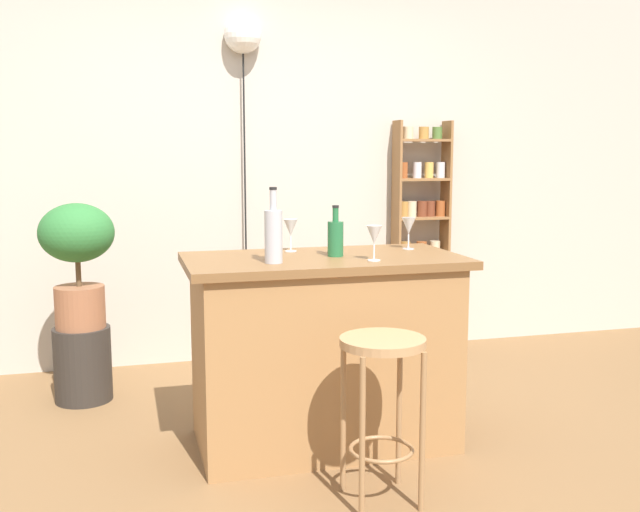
% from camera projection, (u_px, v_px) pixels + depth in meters
% --- Properties ---
extents(ground, '(12.00, 12.00, 0.00)m').
position_uv_depth(ground, '(341.00, 467.00, 3.37)').
color(ground, brown).
extents(back_wall, '(6.40, 0.10, 2.80)m').
position_uv_depth(back_wall, '(259.00, 156.00, 5.02)').
color(back_wall, '#BCB2A3').
rests_on(back_wall, ground).
extents(kitchen_counter, '(1.33, 0.70, 0.93)m').
position_uv_depth(kitchen_counter, '(324.00, 350.00, 3.58)').
color(kitchen_counter, '#9E7042').
rests_on(kitchen_counter, ground).
extents(bar_stool, '(0.35, 0.35, 0.69)m').
position_uv_depth(bar_stool, '(382.00, 380.00, 2.97)').
color(bar_stool, '#997047').
rests_on(bar_stool, ground).
extents(spice_shelf, '(0.40, 0.16, 1.65)m').
position_uv_depth(spice_shelf, '(421.00, 233.00, 5.26)').
color(spice_shelf, olive).
rests_on(spice_shelf, ground).
extents(plant_stool, '(0.32, 0.32, 0.43)m').
position_uv_depth(plant_stool, '(83.00, 364.00, 4.23)').
color(plant_stool, '#2D2823').
rests_on(plant_stool, ground).
extents(potted_plant, '(0.42, 0.38, 0.72)m').
position_uv_depth(potted_plant, '(77.00, 253.00, 4.14)').
color(potted_plant, '#935B3D').
rests_on(potted_plant, plant_stool).
extents(bottle_olive_oil, '(0.08, 0.08, 0.34)m').
position_uv_depth(bottle_olive_oil, '(273.00, 235.00, 3.30)').
color(bottle_olive_oil, '#B2B2B7').
rests_on(bottle_olive_oil, kitchen_counter).
extents(bottle_spirits_clear, '(0.08, 0.08, 0.25)m').
position_uv_depth(bottle_spirits_clear, '(335.00, 237.00, 3.51)').
color(bottle_spirits_clear, '#236638').
rests_on(bottle_spirits_clear, kitchen_counter).
extents(wine_glass_left, '(0.07, 0.07, 0.16)m').
position_uv_depth(wine_glass_left, '(291.00, 228.00, 3.67)').
color(wine_glass_left, silver).
rests_on(wine_glass_left, kitchen_counter).
extents(wine_glass_center, '(0.07, 0.07, 0.16)m').
position_uv_depth(wine_glass_center, '(409.00, 227.00, 3.76)').
color(wine_glass_center, silver).
rests_on(wine_glass_center, kitchen_counter).
extents(wine_glass_right, '(0.07, 0.07, 0.16)m').
position_uv_depth(wine_glass_right, '(374.00, 236.00, 3.37)').
color(wine_glass_right, silver).
rests_on(wine_glass_right, kitchen_counter).
extents(pendant_globe_light, '(0.25, 0.25, 2.31)m').
position_uv_depth(pendant_globe_light, '(243.00, 38.00, 4.78)').
color(pendant_globe_light, black).
rests_on(pendant_globe_light, ground).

